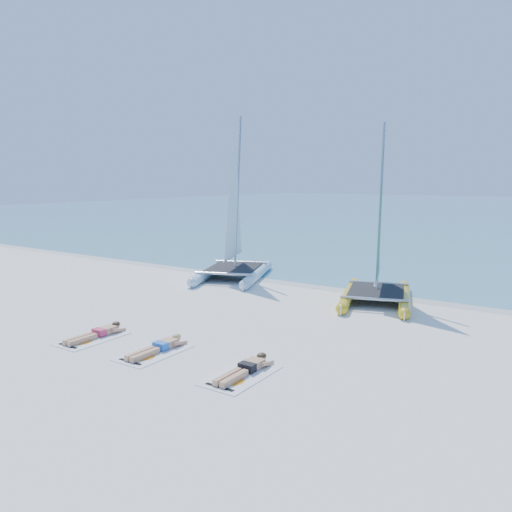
{
  "coord_description": "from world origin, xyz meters",
  "views": [
    {
      "loc": [
        8.61,
        -12.03,
        4.18
      ],
      "look_at": [
        -0.2,
        1.2,
        1.72
      ],
      "focal_mm": 35.0,
      "sensor_mm": 36.0,
      "label": 1
    }
  ],
  "objects_px": {
    "sunbather_a": "(98,333)",
    "towel_c": "(241,376)",
    "sunbather_b": "(159,346)",
    "sunbather_c": "(246,368)",
    "catamaran_yellow": "(379,242)",
    "catamaran_blue": "(234,228)",
    "towel_a": "(92,338)",
    "towel_b": "(154,353)"
  },
  "relations": [
    {
      "from": "catamaran_blue",
      "to": "towel_b",
      "type": "bearing_deg",
      "value": -86.81
    },
    {
      "from": "towel_a",
      "to": "towel_b",
      "type": "relative_size",
      "value": 1.0
    },
    {
      "from": "catamaran_yellow",
      "to": "towel_a",
      "type": "bearing_deg",
      "value": -135.81
    },
    {
      "from": "catamaran_blue",
      "to": "catamaran_yellow",
      "type": "distance_m",
      "value": 6.49
    },
    {
      "from": "catamaran_blue",
      "to": "sunbather_c",
      "type": "relative_size",
      "value": 4.12
    },
    {
      "from": "sunbather_a",
      "to": "towel_c",
      "type": "bearing_deg",
      "value": -0.73
    },
    {
      "from": "catamaran_blue",
      "to": "sunbather_a",
      "type": "relative_size",
      "value": 4.12
    },
    {
      "from": "catamaran_blue",
      "to": "sunbather_b",
      "type": "xyz_separation_m",
      "value": [
        3.98,
        -8.55,
        -2.0
      ]
    },
    {
      "from": "catamaran_blue",
      "to": "towel_a",
      "type": "relative_size",
      "value": 3.85
    },
    {
      "from": "catamaran_yellow",
      "to": "towel_a",
      "type": "relative_size",
      "value": 3.44
    },
    {
      "from": "towel_b",
      "to": "catamaran_yellow",
      "type": "bearing_deg",
      "value": 73.44
    },
    {
      "from": "catamaran_yellow",
      "to": "sunbather_b",
      "type": "bearing_deg",
      "value": -124.1
    },
    {
      "from": "towel_c",
      "to": "catamaran_blue",
      "type": "bearing_deg",
      "value": 126.95
    },
    {
      "from": "catamaran_yellow",
      "to": "towel_a",
      "type": "distance_m",
      "value": 9.93
    },
    {
      "from": "catamaran_blue",
      "to": "catamaran_yellow",
      "type": "bearing_deg",
      "value": -24.05
    },
    {
      "from": "sunbather_b",
      "to": "catamaran_yellow",
      "type": "bearing_deg",
      "value": 73.08
    },
    {
      "from": "sunbather_a",
      "to": "catamaran_blue",
      "type": "bearing_deg",
      "value": 101.91
    },
    {
      "from": "catamaran_yellow",
      "to": "sunbather_c",
      "type": "relative_size",
      "value": 3.69
    },
    {
      "from": "sunbather_b",
      "to": "sunbather_c",
      "type": "height_order",
      "value": "same"
    },
    {
      "from": "towel_b",
      "to": "sunbather_a",
      "type": "bearing_deg",
      "value": 177.76
    },
    {
      "from": "catamaran_blue",
      "to": "sunbather_a",
      "type": "height_order",
      "value": "catamaran_blue"
    },
    {
      "from": "catamaran_yellow",
      "to": "sunbather_b",
      "type": "height_order",
      "value": "catamaran_yellow"
    },
    {
      "from": "towel_b",
      "to": "towel_c",
      "type": "xyz_separation_m",
      "value": [
        2.58,
        0.02,
        0.0
      ]
    },
    {
      "from": "catamaran_blue",
      "to": "towel_b",
      "type": "relative_size",
      "value": 3.85
    },
    {
      "from": "sunbather_b",
      "to": "sunbather_a",
      "type": "bearing_deg",
      "value": -177.14
    },
    {
      "from": "catamaran_blue",
      "to": "catamaran_yellow",
      "type": "relative_size",
      "value": 1.12
    },
    {
      "from": "towel_c",
      "to": "towel_a",
      "type": "bearing_deg",
      "value": -178.4
    },
    {
      "from": "towel_c",
      "to": "sunbather_a",
      "type": "bearing_deg",
      "value": 179.27
    },
    {
      "from": "catamaran_yellow",
      "to": "sunbather_c",
      "type": "height_order",
      "value": "catamaran_yellow"
    },
    {
      "from": "sunbather_b",
      "to": "sunbather_c",
      "type": "distance_m",
      "value": 2.58
    },
    {
      "from": "towel_a",
      "to": "sunbather_c",
      "type": "distance_m",
      "value": 4.74
    },
    {
      "from": "towel_a",
      "to": "towel_b",
      "type": "xyz_separation_m",
      "value": [
        2.15,
        0.11,
        0.0
      ]
    },
    {
      "from": "towel_a",
      "to": "sunbather_a",
      "type": "height_order",
      "value": "sunbather_a"
    },
    {
      "from": "catamaran_yellow",
      "to": "towel_c",
      "type": "xyz_separation_m",
      "value": [
        0.07,
        -8.4,
        -2.0
      ]
    },
    {
      "from": "catamaran_blue",
      "to": "towel_a",
      "type": "bearing_deg",
      "value": -99.62
    },
    {
      "from": "catamaran_blue",
      "to": "towel_a",
      "type": "distance_m",
      "value": 9.28
    },
    {
      "from": "sunbather_a",
      "to": "towel_c",
      "type": "xyz_separation_m",
      "value": [
        4.73,
        -0.06,
        -0.11
      ]
    },
    {
      "from": "towel_a",
      "to": "sunbather_b",
      "type": "xyz_separation_m",
      "value": [
        2.15,
        0.3,
        0.11
      ]
    },
    {
      "from": "sunbather_a",
      "to": "towel_b",
      "type": "height_order",
      "value": "sunbather_a"
    },
    {
      "from": "catamaran_blue",
      "to": "sunbather_a",
      "type": "bearing_deg",
      "value": -99.37
    },
    {
      "from": "towel_a",
      "to": "sunbather_c",
      "type": "height_order",
      "value": "sunbather_c"
    },
    {
      "from": "catamaran_blue",
      "to": "towel_c",
      "type": "height_order",
      "value": "catamaran_blue"
    }
  ]
}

